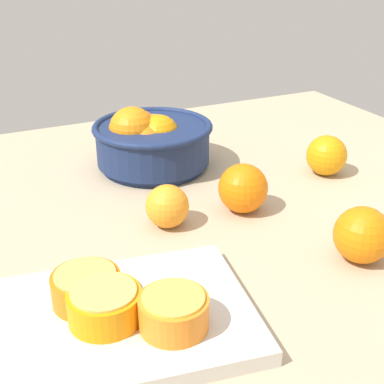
% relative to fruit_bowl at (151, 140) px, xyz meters
% --- Properties ---
extents(ground_plane, '(1.28, 1.02, 0.03)m').
position_rel_fruit_bowl_xyz_m(ground_plane, '(-0.02, -0.20, -0.07)').
color(ground_plane, tan).
extents(fruit_bowl, '(0.22, 0.22, 0.12)m').
position_rel_fruit_bowl_xyz_m(fruit_bowl, '(0.00, 0.00, 0.00)').
color(fruit_bowl, navy).
rests_on(fruit_bowl, ground_plane).
extents(cutting_board, '(0.36, 0.26, 0.02)m').
position_rel_fruit_bowl_xyz_m(cutting_board, '(-0.22, -0.41, -0.04)').
color(cutting_board, beige).
rests_on(cutting_board, ground_plane).
extents(orange_half_0, '(0.08, 0.08, 0.04)m').
position_rel_fruit_bowl_xyz_m(orange_half_0, '(-0.16, -0.46, -0.01)').
color(orange_half_0, orange).
rests_on(orange_half_0, cutting_board).
extents(orange_half_1, '(0.08, 0.08, 0.04)m').
position_rel_fruit_bowl_xyz_m(orange_half_1, '(-0.23, -0.38, -0.01)').
color(orange_half_1, orange).
rests_on(orange_half_1, cutting_board).
extents(orange_half_2, '(0.08, 0.08, 0.04)m').
position_rel_fruit_bowl_xyz_m(orange_half_2, '(-0.22, -0.42, -0.01)').
color(orange_half_2, orange).
rests_on(orange_half_2, cutting_board).
extents(loose_orange_0, '(0.08, 0.08, 0.08)m').
position_rel_fruit_bowl_xyz_m(loose_orange_0, '(0.14, -0.42, -0.01)').
color(loose_orange_0, orange).
rests_on(loose_orange_0, ground_plane).
extents(loose_orange_1, '(0.08, 0.08, 0.08)m').
position_rel_fruit_bowl_xyz_m(loose_orange_1, '(0.06, -0.23, -0.01)').
color(loose_orange_1, orange).
rests_on(loose_orange_1, ground_plane).
extents(loose_orange_2, '(0.07, 0.07, 0.07)m').
position_rel_fruit_bowl_xyz_m(loose_orange_2, '(-0.06, -0.23, -0.02)').
color(loose_orange_2, orange).
rests_on(loose_orange_2, ground_plane).
extents(loose_orange_4, '(0.07, 0.07, 0.07)m').
position_rel_fruit_bowl_xyz_m(loose_orange_4, '(0.28, -0.17, -0.02)').
color(loose_orange_4, orange).
rests_on(loose_orange_4, ground_plane).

